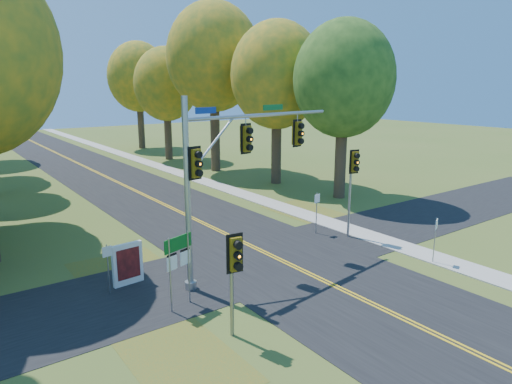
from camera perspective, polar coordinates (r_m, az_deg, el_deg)
ground at (r=20.98m, az=5.61°, el=-9.68°), size 160.00×160.00×0.00m
road_main at (r=20.98m, az=5.61°, el=-9.66°), size 8.00×160.00×0.02m
road_cross at (r=22.40m, az=2.18°, el=-8.09°), size 60.00×6.00×0.02m
centerline_left at (r=20.91m, az=5.40°, el=-9.69°), size 0.10×160.00×0.01m
centerline_right at (r=21.04m, az=5.82°, el=-9.55°), size 0.10×160.00×0.01m
sidewalk_east at (r=25.28m, az=16.25°, el=-6.06°), size 1.60×160.00×0.06m
leaf_patch_w_near at (r=21.09m, az=-15.61°, el=-9.99°), size 4.00×6.00×0.00m
leaf_patch_e at (r=29.52m, az=7.77°, el=-2.93°), size 3.50×8.00×0.00m
leaf_patch_w_far at (r=14.99m, az=-9.28°, el=-19.80°), size 3.00×5.00×0.00m
tree_e_a at (r=33.72m, az=10.91°, el=13.62°), size 7.20×7.20×12.73m
tree_e_b at (r=38.34m, az=2.65°, el=14.29°), size 7.60×7.60×13.33m
tree_e_c at (r=44.46m, az=-5.30°, el=16.37°), size 8.80×8.80×15.79m
tree_e_d at (r=52.21m, az=-11.16°, el=13.03°), size 7.00×7.00×12.32m
tree_e_e at (r=62.51m, az=-14.46°, el=13.73°), size 7.80×7.80×13.74m
traffic_mast at (r=19.00m, az=-3.39°, el=3.64°), size 8.49×1.70×7.76m
east_signal_pole at (r=24.68m, az=12.06°, el=2.51°), size 0.56×0.65×4.86m
ped_signal_pole at (r=14.59m, az=-2.70°, el=-8.67°), size 0.57×0.66×3.63m
route_sign_cluster at (r=17.10m, az=-9.64°, el=-7.96°), size 1.28×0.45×2.86m
info_kiosk at (r=19.88m, az=-15.75°, el=-8.67°), size 1.31×0.30×1.80m
reg_sign_e_north at (r=25.58m, az=7.61°, el=-1.72°), size 0.45×0.11×2.35m
reg_sign_e_south at (r=22.74m, az=21.54°, el=-4.72°), size 0.40×0.20×2.20m
reg_sign_w at (r=19.06m, az=-18.05°, el=-8.13°), size 0.39×0.08×2.07m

